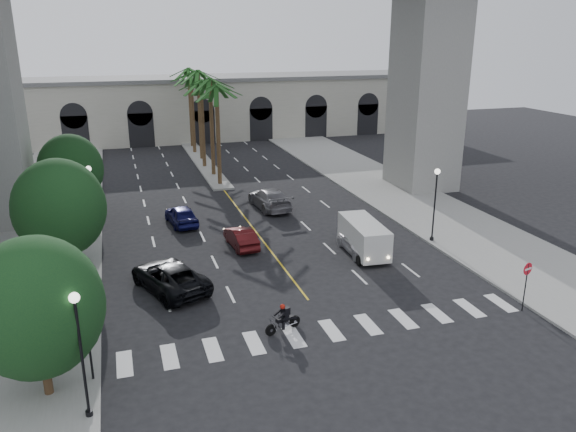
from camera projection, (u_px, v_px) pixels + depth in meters
The scene contains 29 objects.
ground at pixel (321, 317), 29.40m from camera, with size 140.00×140.00×0.00m, color black.
sidewalk_left at pixel (41, 247), 38.72m from camera, with size 8.00×100.00×0.15m, color gray.
sidewalk_right at pixel (425, 209), 47.25m from camera, with size 8.00×100.00×0.15m, color gray.
median at pixel (204, 163), 63.84m from camera, with size 2.00×24.00×0.20m, color gray.
pier_building at pixel (182, 108), 77.97m from camera, with size 71.00×10.50×8.50m.
palm_a at pixel (216, 90), 51.98m from camera, with size 3.20×3.20×10.30m.
palm_b at pixel (210, 84), 55.55m from camera, with size 3.20×3.20×10.60m.
palm_c at pixel (201, 85), 59.24m from camera, with size 3.20×3.20×10.10m.
palm_d at pixel (198, 75), 62.74m from camera, with size 3.20×3.20×10.90m.
palm_e at pixel (191, 77), 66.44m from camera, with size 3.20×3.20×10.40m.
palm_f at pixel (189, 73), 70.06m from camera, with size 3.20×3.20×10.70m.
street_tree_near at pixel (36, 307), 21.73m from camera, with size 5.20×5.20×6.89m.
street_tree_mid at pixel (59, 208), 33.47m from camera, with size 5.44×5.44×7.21m.
street_tree_far at pixel (71, 169), 44.45m from camera, with size 5.04×5.04×6.68m.
lamp_post_left_near at pixel (80, 345), 20.62m from camera, with size 0.40×0.40×5.35m.
lamp_post_left_far at pixel (91, 195), 39.67m from camera, with size 0.40×0.40×5.35m.
lamp_post_right at pixel (435, 199), 38.90m from camera, with size 0.40×0.40×5.35m.
traffic_signal_near at pixel (87, 329), 23.14m from camera, with size 0.25×0.18×3.65m.
traffic_signal_far at pixel (89, 289), 26.77m from camera, with size 0.25×0.18×3.65m.
motorcycle_rider at pixel (284, 319), 27.80m from camera, with size 1.99×0.82×1.49m.
car_a at pixel (360, 242), 37.63m from camera, with size 1.89×4.70×1.60m, color silver.
car_b at pixel (241, 237), 38.81m from camera, with size 1.46×4.19×1.38m, color #410D0E.
car_c at pixel (169, 276), 32.27m from camera, with size 2.74×5.95×1.65m, color black.
car_d at pixel (270, 199), 47.38m from camera, with size 2.38×5.85×1.70m, color slate.
car_e at pixel (181, 215), 43.29m from camera, with size 1.83×4.55×1.55m, color #0F1047.
cargo_van at pixel (364, 237), 37.36m from camera, with size 2.45×5.39×2.24m.
pedestrian_a at pixel (56, 287), 30.50m from camera, with size 0.63×0.41×1.72m, color black.
pedestrian_b at pixel (13, 300), 29.04m from camera, with size 0.81×0.63×1.67m, color black.
do_not_enter_sign at pixel (527, 276), 29.40m from camera, with size 0.66×0.21×2.77m.
Camera 1 is at (-9.53, -24.59, 14.14)m, focal length 35.00 mm.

